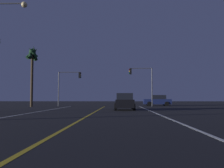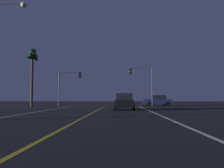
% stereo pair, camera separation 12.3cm
% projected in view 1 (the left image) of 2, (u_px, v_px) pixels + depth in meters
% --- Properties ---
extents(lane_edge_right, '(0.16, 43.63, 0.01)m').
position_uv_depth(lane_edge_right, '(169.00, 119.00, 14.44)').
color(lane_edge_right, silver).
rests_on(lane_edge_right, ground).
extents(lane_center_divider, '(0.16, 43.63, 0.01)m').
position_uv_depth(lane_center_divider, '(83.00, 118.00, 14.59)').
color(lane_center_divider, gold).
rests_on(lane_center_divider, ground).
extents(car_crossing_side, '(4.30, 2.02, 1.70)m').
position_uv_depth(car_crossing_side, '(157.00, 101.00, 39.10)').
color(car_crossing_side, black).
rests_on(car_crossing_side, ground).
extents(car_ahead_far, '(2.02, 4.30, 1.70)m').
position_uv_depth(car_ahead_far, '(125.00, 102.00, 25.22)').
color(car_ahead_far, black).
rests_on(car_ahead_far, ground).
extents(traffic_light_near_right, '(3.52, 0.36, 5.74)m').
position_uv_depth(traffic_light_near_right, '(141.00, 78.00, 36.95)').
color(traffic_light_near_right, '#4C4C51').
rests_on(traffic_light_near_right, ground).
extents(traffic_light_near_left, '(3.51, 0.36, 5.19)m').
position_uv_depth(traffic_light_near_left, '(70.00, 80.00, 37.24)').
color(traffic_light_near_left, '#4C4C51').
rests_on(traffic_light_near_left, ground).
extents(street_lamp_left_mid, '(2.56, 0.44, 8.37)m').
position_uv_depth(street_lamp_left_mid, '(1.00, 42.00, 18.14)').
color(street_lamp_left_mid, '#4C4C51').
rests_on(street_lamp_left_mid, ground).
extents(palm_tree_left_far, '(1.95, 2.03, 8.55)m').
position_uv_depth(palm_tree_left_far, '(32.00, 58.00, 34.21)').
color(palm_tree_left_far, '#473826').
rests_on(palm_tree_left_far, ground).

